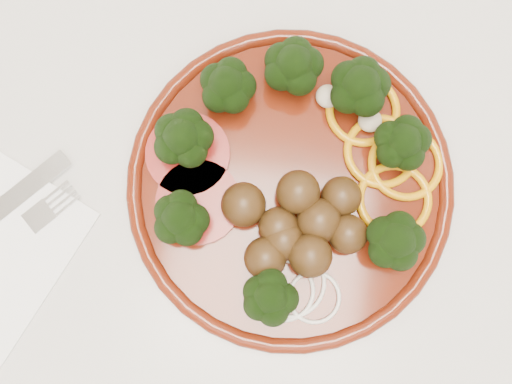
# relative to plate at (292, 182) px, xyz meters

# --- Properties ---
(counter) EXTENTS (2.40, 0.60, 0.90)m
(counter) POSITION_rel_plate_xyz_m (0.15, 0.00, -0.47)
(counter) COLOR silver
(counter) RESTS_ON ground
(plate) EXTENTS (0.30, 0.30, 0.07)m
(plate) POSITION_rel_plate_xyz_m (0.00, 0.00, 0.00)
(plate) COLOR #501608
(plate) RESTS_ON counter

